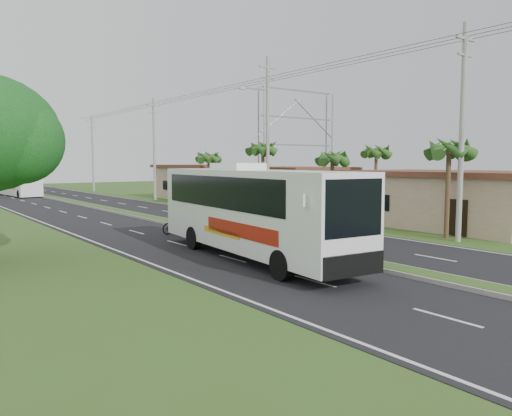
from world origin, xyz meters
TOP-DOWN VIEW (x-y plane):
  - ground at (0.00, 0.00)m, footprint 180.00×180.00m
  - road_asphalt at (0.00, 20.00)m, footprint 14.00×160.00m
  - median_strip at (0.00, 20.00)m, footprint 1.20×160.00m
  - lane_edge_left at (-6.70, 20.00)m, footprint 0.12×160.00m
  - lane_edge_right at (6.70, 20.00)m, footprint 0.12×160.00m
  - shop_near at (14.00, 6.00)m, footprint 8.60×12.60m
  - shop_mid at (14.00, 22.00)m, footprint 7.60×10.60m
  - shop_far at (14.00, 36.00)m, footprint 8.60×11.60m
  - palm_verge_a at (9.00, 3.00)m, footprint 2.40×2.40m
  - palm_verge_b at (9.40, 12.00)m, footprint 2.40×2.40m
  - palm_verge_c at (8.80, 19.00)m, footprint 2.40×2.40m
  - palm_verge_d at (9.30, 28.00)m, footprint 2.40×2.40m
  - palm_behind_shop at (17.50, 15.00)m, footprint 2.40×2.40m
  - utility_pole_a at (8.50, 2.00)m, footprint 1.60×0.28m
  - utility_pole_b at (8.47, 18.00)m, footprint 3.20×0.28m
  - utility_pole_c at (8.50, 38.00)m, footprint 1.60×0.28m
  - utility_pole_d at (8.50, 58.00)m, footprint 1.60×0.28m
  - billboard_lattice at (22.00, 30.00)m, footprint 10.18×1.18m
  - coach_bus_main at (-2.77, 4.66)m, footprint 3.74×12.67m
  - coach_bus_far at (-2.23, 54.13)m, footprint 3.37×11.65m
  - motorcyclist at (-1.99, 12.98)m, footprint 1.77×0.62m

SIDE VIEW (x-z plane):
  - ground at x=0.00m, z-range 0.00..0.00m
  - lane_edge_left at x=-6.70m, z-range 0.00..0.00m
  - lane_edge_right at x=6.70m, z-range 0.00..0.00m
  - road_asphalt at x=0.00m, z-range 0.00..0.02m
  - median_strip at x=0.00m, z-range 0.01..0.20m
  - motorcyclist at x=-1.99m, z-range -0.31..2.09m
  - shop_near at x=14.00m, z-range 0.02..3.54m
  - shop_mid at x=14.00m, z-range 0.02..3.69m
  - coach_bus_far at x=-2.23m, z-range 0.22..3.57m
  - shop_far at x=14.00m, z-range 0.02..3.84m
  - coach_bus_main at x=-2.77m, z-range 0.20..4.24m
  - palm_verge_b at x=9.40m, z-range 1.83..6.88m
  - palm_verge_d at x=9.30m, z-range 1.92..7.17m
  - palm_verge_a at x=9.00m, z-range 2.02..7.47m
  - palm_behind_shop at x=17.50m, z-range 2.11..7.76m
  - palm_verge_c at x=8.80m, z-range 2.20..8.05m
  - utility_pole_d at x=8.50m, z-range 0.17..10.67m
  - utility_pole_a at x=8.50m, z-range 0.17..11.17m
  - utility_pole_c at x=8.50m, z-range 0.17..11.17m
  - utility_pole_b at x=8.47m, z-range 0.26..12.26m
  - billboard_lattice at x=22.00m, z-range 0.79..12.86m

